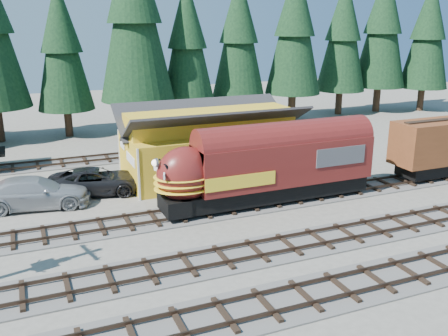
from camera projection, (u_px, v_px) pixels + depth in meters
name	position (u px, v px, depth m)	size (l,w,h in m)	color
ground	(280.00, 230.00, 27.22)	(120.00, 120.00, 0.00)	#6B665B
track_siding	(380.00, 185.00, 34.42)	(68.00, 3.20, 0.33)	#4C4947
track_main_south	(448.00, 215.00, 29.11)	(68.00, 3.20, 0.33)	#4C4947
track_spur	(59.00, 164.00, 39.44)	(32.00, 3.20, 0.33)	#4C4947
depot	(211.00, 137.00, 35.65)	(12.80, 7.00, 5.30)	gold
conifer_backdrop	(195.00, 31.00, 48.61)	(79.84, 22.36, 16.99)	black
locomotive	(263.00, 169.00, 30.42)	(14.09, 2.80, 3.83)	black
pickup_truck_a	(96.00, 181.00, 32.70)	(2.84, 6.16, 1.71)	black
pickup_truck_b	(35.00, 193.00, 30.26)	(2.65, 6.52, 1.89)	#9C9FA4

